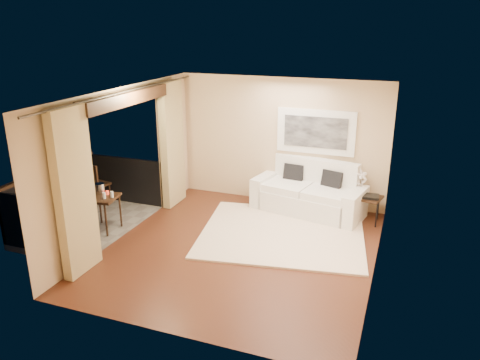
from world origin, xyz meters
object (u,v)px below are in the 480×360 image
at_px(balcony_chair_near, 49,207).
at_px(balcony_chair_far, 95,181).
at_px(ice_bucket, 100,188).
at_px(side_table, 368,200).
at_px(sofa, 310,194).
at_px(bistro_table, 102,201).
at_px(orchid, 361,181).

bearing_deg(balcony_chair_near, balcony_chair_far, 105.44).
distance_m(balcony_chair_near, ice_bucket, 0.97).
xyz_separation_m(side_table, balcony_chair_near, (-5.49, -2.58, 0.05)).
relative_size(sofa, balcony_chair_near, 2.65).
xyz_separation_m(balcony_chair_far, balcony_chair_near, (0.13, -1.52, -0.01)).
distance_m(balcony_chair_far, ice_bucket, 1.25).
bearing_deg(sofa, bistro_table, -135.99).
bearing_deg(orchid, balcony_chair_far, -167.24).
bearing_deg(sofa, ice_bucket, -138.52).
distance_m(orchid, balcony_chair_near, 5.99).
xyz_separation_m(orchid, balcony_chair_far, (-5.44, -1.23, -0.24)).
bearing_deg(balcony_chair_near, sofa, 42.91).
bearing_deg(ice_bucket, sofa, 30.17).
distance_m(orchid, ice_bucket, 5.08).
bearing_deg(orchid, side_table, -44.57).
bearing_deg(ice_bucket, side_table, 22.29).
bearing_deg(balcony_chair_far, ice_bucket, 142.94).
xyz_separation_m(sofa, side_table, (1.18, -0.13, 0.09)).
xyz_separation_m(bistro_table, balcony_chair_far, (-0.95, 1.04, -0.06)).
bearing_deg(orchid, balcony_chair_near, -152.64).
bearing_deg(sofa, side_table, 4.97).
height_order(side_table, ice_bucket, ice_bucket).
xyz_separation_m(sofa, ice_bucket, (-3.60, -2.09, 0.39)).
height_order(bistro_table, balcony_chair_near, balcony_chair_near).
bearing_deg(side_table, balcony_chair_near, -154.85).
relative_size(orchid, balcony_chair_near, 0.54).
bearing_deg(balcony_chair_far, bistro_table, 142.60).
relative_size(side_table, orchid, 1.20).
bearing_deg(ice_bucket, balcony_chair_far, 132.50).
xyz_separation_m(side_table, orchid, (-0.18, 0.17, 0.30)).
relative_size(bistro_table, ice_bucket, 3.34).
distance_m(orchid, bistro_table, 5.04).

